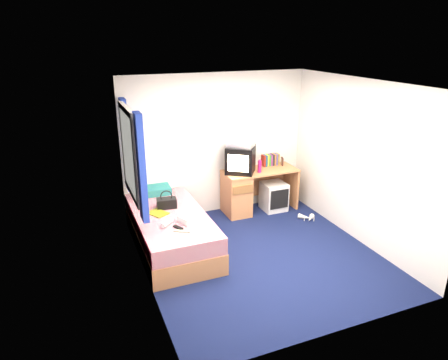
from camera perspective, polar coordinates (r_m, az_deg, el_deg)
name	(u,v)px	position (r m, az deg, el deg)	size (l,w,h in m)	color
ground	(259,255)	(5.82, 5.09, -10.65)	(3.40, 3.40, 0.00)	#0C1438
room_shell	(263,158)	(5.23, 5.58, 3.16)	(3.40, 3.40, 3.40)	white
bed	(171,231)	(5.92, -7.56, -7.19)	(1.01, 2.00, 0.54)	tan
pillow	(154,190)	(6.53, -10.01, -1.47)	(0.53, 0.34, 0.12)	#165093
desk	(245,190)	(6.97, 3.04, -1.48)	(1.30, 0.55, 0.75)	tan
storage_cube	(274,196)	(7.17, 7.11, -2.30)	(0.40, 0.40, 0.50)	silver
crt_tv	(240,160)	(6.74, 2.37, 2.93)	(0.62, 0.61, 0.46)	black
vcr	(241,144)	(6.67, 2.41, 5.14)	(0.43, 0.30, 0.08)	silver
book_row	(270,160)	(7.20, 6.65, 2.88)	(0.31, 0.13, 0.20)	maroon
picture_frame	(282,161)	(7.24, 8.31, 2.66)	(0.02, 0.12, 0.14)	black
pink_water_bottle	(260,167)	(6.80, 5.12, 1.90)	(0.06, 0.06, 0.20)	#C11B66
aerosol_can	(251,164)	(6.96, 3.93, 2.32)	(0.05, 0.05, 0.19)	silver
handbag	(167,203)	(5.98, -8.20, -3.22)	(0.31, 0.20, 0.27)	black
towel	(190,218)	(5.53, -4.84, -5.47)	(0.28, 0.23, 0.09)	white
magazine	(158,213)	(5.83, -9.45, -4.69)	(0.21, 0.28, 0.01)	#F4FB1B
water_bottle	(167,223)	(5.46, -8.17, -6.11)	(0.07, 0.07, 0.20)	silver
colour_swatch_fan	(182,231)	(5.29, -6.00, -7.26)	(0.22, 0.06, 0.01)	orange
remote_control	(178,228)	(5.37, -6.58, -6.76)	(0.05, 0.16, 0.02)	black
window_assembly	(132,155)	(5.60, -13.07, 3.53)	(0.11, 1.42, 1.40)	silver
white_heels	(308,218)	(6.94, 11.85, -5.30)	(0.27, 0.30, 0.09)	silver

